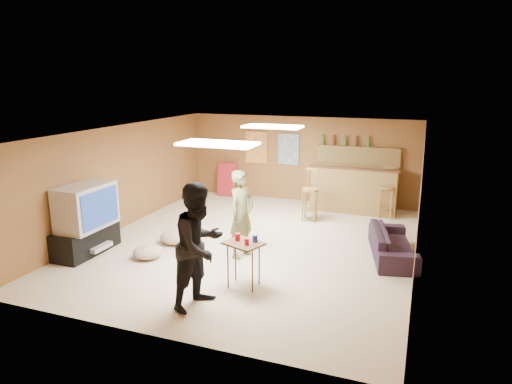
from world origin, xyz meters
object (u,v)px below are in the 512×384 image
(person_black, at_px, (199,246))
(person_olive, at_px, (241,214))
(sofa, at_px, (393,244))
(tray_table, at_px, (244,265))
(tv_body, at_px, (86,206))
(bar_counter, at_px, (354,189))

(person_black, bearing_deg, person_olive, 20.68)
(sofa, bearing_deg, person_olive, 97.30)
(tray_table, bearing_deg, sofa, 44.48)
(person_olive, bearing_deg, tv_body, 124.20)
(sofa, height_order, tray_table, tray_table)
(bar_counter, height_order, person_black, person_black)
(person_olive, bearing_deg, tray_table, -139.76)
(bar_counter, bearing_deg, person_olive, -112.05)
(tv_body, relative_size, tray_table, 1.52)
(tv_body, xyz_separation_m, person_black, (2.83, -1.06, -0.00))
(tv_body, height_order, bar_counter, tv_body)
(bar_counter, relative_size, sofa, 1.14)
(bar_counter, distance_m, sofa, 2.94)
(bar_counter, height_order, tray_table, bar_counter)
(sofa, bearing_deg, person_black, 127.12)
(sofa, distance_m, tray_table, 2.91)
(tv_body, relative_size, sofa, 0.62)
(person_olive, height_order, person_black, person_black)
(tv_body, bearing_deg, person_olive, 17.46)
(tv_body, bearing_deg, bar_counter, 47.00)
(tv_body, distance_m, person_black, 3.02)
(person_black, height_order, sofa, person_black)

